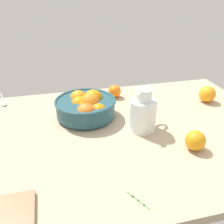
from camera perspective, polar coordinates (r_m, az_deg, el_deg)
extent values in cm
cube|color=tan|center=(102.47, 1.58, -5.06)|extent=(135.26, 90.48, 3.00)
cylinder|color=#234C56|center=(112.16, -5.88, -0.85)|extent=(23.23, 23.23, 1.20)
cylinder|color=#234C56|center=(110.33, -5.97, 0.96)|extent=(25.25, 25.25, 6.73)
torus|color=#234C56|center=(108.86, -6.06, 2.54)|extent=(26.45, 26.45, 1.20)
sphere|color=orange|center=(109.63, -4.95, 2.01)|extent=(8.62, 8.62, 8.62)
sphere|color=orange|center=(111.94, -4.28, 2.99)|extent=(8.31, 8.31, 8.31)
sphere|color=orange|center=(114.43, -7.61, 3.03)|extent=(7.56, 7.56, 7.56)
sphere|color=orange|center=(110.12, -7.37, 1.53)|extent=(7.80, 7.80, 7.80)
sphere|color=orange|center=(108.98, -6.99, 1.04)|extent=(6.56, 6.56, 6.56)
sphere|color=orange|center=(103.38, -5.82, -0.36)|extent=(8.65, 8.65, 8.65)
sphere|color=orange|center=(104.62, -3.02, 0.09)|extent=(6.88, 6.88, 6.88)
cylinder|color=white|center=(100.65, 7.00, -0.75)|extent=(10.49, 10.49, 12.68)
cylinder|color=white|center=(96.82, 7.30, 3.80)|extent=(5.97, 5.97, 4.78)
cone|color=white|center=(93.19, 5.90, 4.02)|extent=(3.98, 4.04, 2.80)
torus|color=white|center=(104.53, 9.02, 1.02)|extent=(6.33, 4.71, 6.78)
cylinder|color=gold|center=(101.55, 6.94, -1.67)|extent=(9.65, 9.65, 8.95)
sphere|color=orange|center=(94.28, 18.31, -6.15)|extent=(7.29, 7.29, 7.29)
sphere|color=orange|center=(132.96, 20.71, 3.79)|extent=(8.00, 8.00, 8.00)
sphere|color=orange|center=(129.64, 0.58, 4.70)|extent=(6.49, 6.49, 6.49)
ellipsoid|color=silver|center=(132.53, -23.14, 1.57)|extent=(2.91, 3.62, 1.00)
cylinder|color=silver|center=(140.87, -23.52, 2.95)|extent=(4.03, 14.59, 0.70)
cylinder|color=#367C39|center=(73.94, 5.92, -19.21)|extent=(4.29, 7.49, 0.30)
sphere|color=#367C39|center=(74.77, 4.67, -18.31)|extent=(0.88, 0.88, 0.88)
sphere|color=#367C39|center=(73.83, 5.92, -19.13)|extent=(0.72, 0.72, 0.72)
sphere|color=#367C39|center=(72.95, 7.22, -19.97)|extent=(0.76, 0.76, 0.76)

